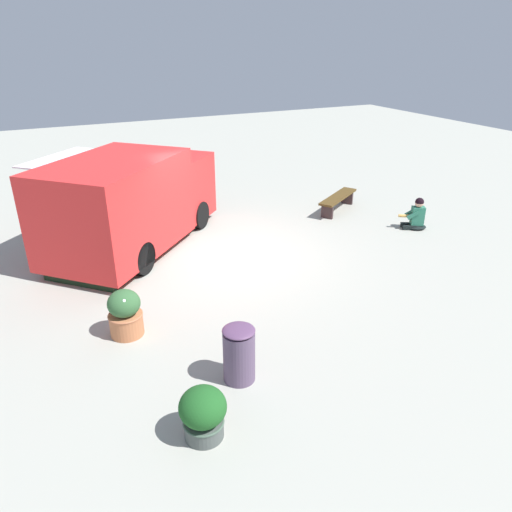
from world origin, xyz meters
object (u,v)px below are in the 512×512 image
Objects in this scene: food_truck at (132,204)px; planter_flowering_near at (125,313)px; planter_flowering_far at (203,413)px; person_customer at (416,216)px; trash_bin at (239,353)px; plaza_bench at (338,199)px.

food_truck is 3.94m from planter_flowering_near.
planter_flowering_near is at bearing -172.30° from planter_flowering_far.
person_customer is 1.16× the size of planter_flowering_far.
planter_flowering_near is at bearing -78.27° from person_customer.
food_truck is 7.30m from person_customer.
planter_flowering_near is 2.80m from planter_flowering_far.
trash_bin reaches higher than planter_flowering_far.
plaza_bench is at bearing 90.06° from food_truck.
person_customer is 0.94× the size of trash_bin.
plaza_bench is at bearing -153.70° from person_customer.
planter_flowering_near is (3.74, -1.03, -0.67)m from food_truck.
planter_flowering_near is at bearing -15.43° from food_truck.
food_truck is at bearing -106.68° from person_customer.
food_truck reaches higher than planter_flowering_far.
food_truck reaches higher than trash_bin.
plaza_bench is at bearing 134.73° from planter_flowering_far.
food_truck is 2.76× the size of plaza_bench.
person_customer is 1.01× the size of planter_flowering_near.
trash_bin is (5.68, -5.71, 0.11)m from plaza_bench.
trash_bin is (3.59, -6.74, 0.11)m from person_customer.
food_truck reaches higher than plaza_bench.
person_customer is 8.16m from planter_flowering_near.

